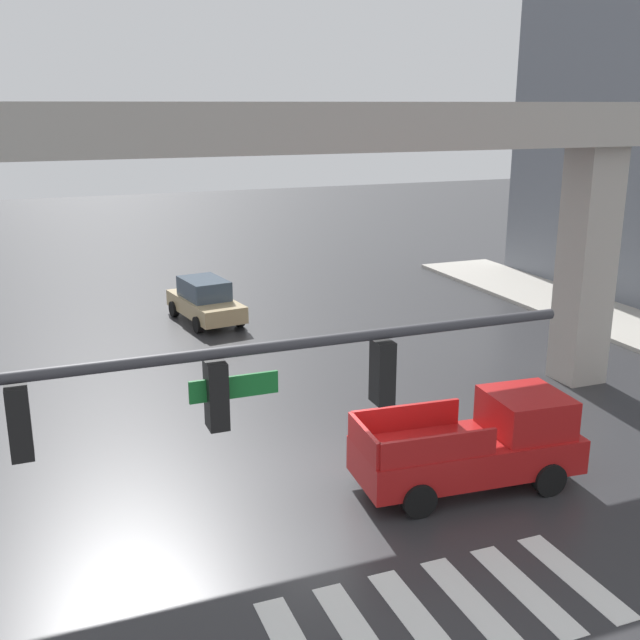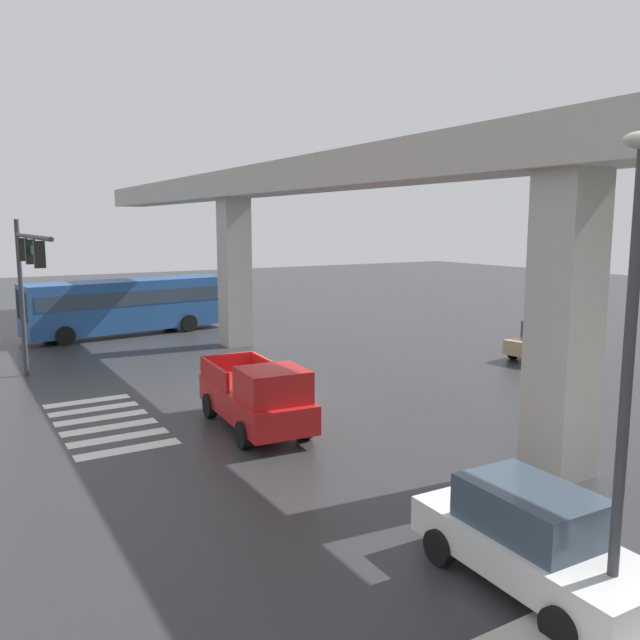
# 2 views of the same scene
# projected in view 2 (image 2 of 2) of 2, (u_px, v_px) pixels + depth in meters

# --- Properties ---
(ground_plane) EXTENTS (120.00, 120.00, 0.00)m
(ground_plane) POSITION_uv_depth(u_px,v_px,m) (266.00, 398.00, 22.38)
(ground_plane) COLOR #2D2D30
(crosswalk_stripes) EXTENTS (6.05, 2.80, 0.01)m
(crosswalk_stripes) POSITION_uv_depth(u_px,v_px,m) (105.00, 423.00, 19.62)
(crosswalk_stripes) COLOR silver
(crosswalk_stripes) RESTS_ON ground
(elevated_overpass) EXTENTS (58.75, 2.07, 8.47)m
(elevated_overpass) POSITION_uv_depth(u_px,v_px,m) (341.00, 189.00, 22.85)
(elevated_overpass) COLOR #ADA89E
(elevated_overpass) RESTS_ON ground
(pickup_truck) EXTENTS (5.23, 2.37, 2.08)m
(pickup_truck) POSITION_uv_depth(u_px,v_px,m) (258.00, 398.00, 18.78)
(pickup_truck) COLOR red
(pickup_truck) RESTS_ON ground
(city_bus) EXTENTS (3.83, 11.03, 2.99)m
(city_bus) POSITION_uv_depth(u_px,v_px,m) (128.00, 303.00, 35.05)
(city_bus) COLOR #234C8C
(city_bus) RESTS_ON ground
(sedan_white) EXTENTS (4.35, 2.05, 1.72)m
(sedan_white) POSITION_uv_depth(u_px,v_px,m) (532.00, 538.00, 10.67)
(sedan_white) COLOR silver
(sedan_white) RESTS_ON ground
(sedan_tan) EXTENTS (2.44, 4.52, 1.72)m
(sedan_tan) POSITION_uv_depth(u_px,v_px,m) (548.00, 339.00, 28.96)
(sedan_tan) COLOR tan
(sedan_tan) RESTS_ON ground
(traffic_signal_mast) EXTENTS (8.69, 0.32, 6.20)m
(traffic_signal_mast) POSITION_uv_depth(u_px,v_px,m) (27.00, 265.00, 22.79)
(traffic_signal_mast) COLOR #38383D
(traffic_signal_mast) RESTS_ON ground
(street_lamp_near_corner) EXTENTS (0.44, 0.70, 7.24)m
(street_lamp_near_corner) POSITION_uv_depth(u_px,v_px,m) (630.00, 332.00, 8.83)
(street_lamp_near_corner) COLOR #38383D
(street_lamp_near_corner) RESTS_ON ground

